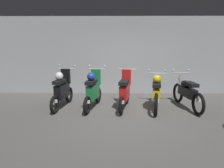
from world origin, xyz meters
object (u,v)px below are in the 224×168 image
(motorbike_slot_1, at_px, (93,90))
(motorbike_slot_2, at_px, (125,92))
(motorbike_slot_3, at_px, (156,92))
(motorbike_slot_0, at_px, (62,90))
(motorbike_slot_4, at_px, (187,92))

(motorbike_slot_1, bearing_deg, motorbike_slot_2, -0.70)
(motorbike_slot_2, height_order, motorbike_slot_3, motorbike_slot_2)
(motorbike_slot_0, height_order, motorbike_slot_4, motorbike_slot_0)
(motorbike_slot_4, bearing_deg, motorbike_slot_2, -178.02)
(motorbike_slot_0, bearing_deg, motorbike_slot_4, -0.24)
(motorbike_slot_1, xyz_separation_m, motorbike_slot_3, (1.93, -0.03, -0.04))
(motorbike_slot_3, xyz_separation_m, motorbike_slot_4, (0.96, 0.09, -0.04))
(motorbike_slot_0, distance_m, motorbike_slot_3, 2.90)
(motorbike_slot_1, height_order, motorbike_slot_3, motorbike_slot_1)
(motorbike_slot_0, distance_m, motorbike_slot_4, 3.86)
(motorbike_slot_1, relative_size, motorbike_slot_4, 0.86)
(motorbike_slot_0, relative_size, motorbike_slot_3, 0.87)
(motorbike_slot_2, bearing_deg, motorbike_slot_3, -1.18)
(motorbike_slot_3, bearing_deg, motorbike_slot_4, 5.13)
(motorbike_slot_1, distance_m, motorbike_slot_4, 2.89)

